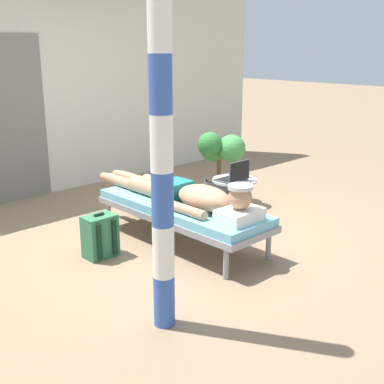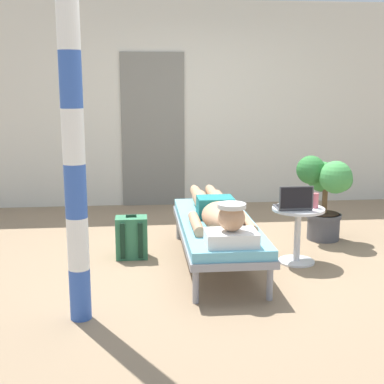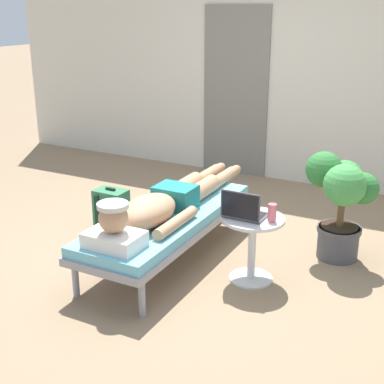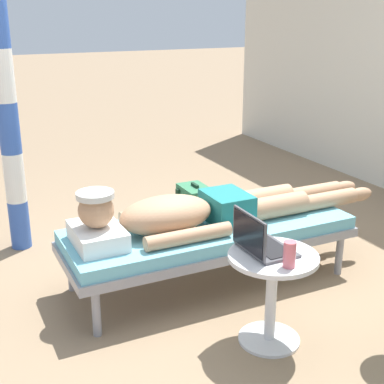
% 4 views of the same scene
% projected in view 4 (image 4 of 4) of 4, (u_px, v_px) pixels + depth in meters
% --- Properties ---
extents(ground_plane, '(40.00, 40.00, 0.00)m').
position_uv_depth(ground_plane, '(236.00, 287.00, 3.57)').
color(ground_plane, '#8C7256').
extents(lounge_chair, '(0.67, 1.91, 0.42)m').
position_uv_depth(lounge_chair, '(210.00, 234.00, 3.53)').
color(lounge_chair, gray).
rests_on(lounge_chair, ground).
extents(person_reclining, '(0.53, 2.17, 0.33)m').
position_uv_depth(person_reclining, '(199.00, 211.00, 3.44)').
color(person_reclining, white).
rests_on(person_reclining, lounge_chair).
extents(side_table, '(0.48, 0.48, 0.52)m').
position_uv_depth(side_table, '(272.00, 283.00, 2.88)').
color(side_table, silver).
rests_on(side_table, ground).
extents(laptop, '(0.31, 0.24, 0.23)m').
position_uv_depth(laptop, '(259.00, 242.00, 2.84)').
color(laptop, '#4C4C51').
rests_on(laptop, side_table).
extents(drink_glass, '(0.06, 0.06, 0.14)m').
position_uv_depth(drink_glass, '(289.00, 254.00, 2.67)').
color(drink_glass, '#D86672').
rests_on(drink_glass, side_table).
extents(backpack, '(0.30, 0.26, 0.42)m').
position_uv_depth(backpack, '(195.00, 211.00, 4.36)').
color(backpack, '#33724C').
rests_on(backpack, ground).
extents(porch_post, '(0.15, 0.15, 2.60)m').
position_uv_depth(porch_post, '(3.00, 76.00, 3.76)').
color(porch_post, '#3359B2').
rests_on(porch_post, ground).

